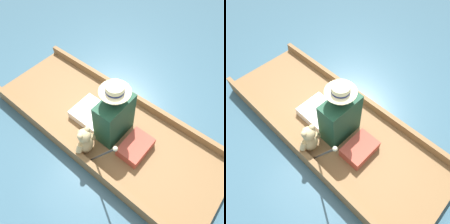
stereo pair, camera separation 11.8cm
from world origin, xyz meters
The scene contains 7 objects.
ground_plane centered at (0.00, 0.00, 0.00)m, with size 16.00×16.00×0.00m, color #385B70.
punt_boat centered at (0.00, 0.00, 0.08)m, with size 1.14×3.06×0.25m.
seat_cushion centered at (-0.05, -0.52, 0.20)m, with size 0.40×0.28×0.13m.
seated_person centered at (-0.02, -0.10, 0.43)m, with size 0.45×0.76×0.83m.
teddy_bear centered at (-0.41, -0.08, 0.33)m, with size 0.29×0.17×0.42m.
wine_glass centered at (0.36, 0.16, 0.22)m, with size 0.07×0.07×0.11m.
walking_cane centered at (-0.47, -0.42, 0.56)m, with size 0.04×0.37×0.73m.
Camera 1 is at (-1.10, -1.04, 2.45)m, focal length 35.00 mm.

